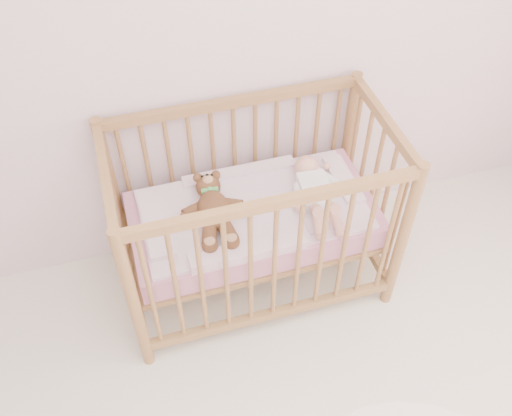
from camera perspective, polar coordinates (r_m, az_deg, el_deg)
name	(u,v)px	position (r m, az deg, el deg)	size (l,w,h in m)	color
wall_back	(220,24)	(2.63, -3.62, 17.86)	(4.00, 0.02, 2.70)	silver
crib	(253,217)	(2.87, -0.28, -0.93)	(1.36, 0.76, 1.00)	#9F7943
mattress	(253,219)	(2.88, -0.28, -1.13)	(1.22, 0.62, 0.13)	pink
blanket	(253,209)	(2.82, -0.29, -0.12)	(1.10, 0.58, 0.06)	#D492AD
baby	(315,189)	(2.83, 5.92, 1.95)	(0.27, 0.55, 0.13)	white
teddy_bear	(214,209)	(2.72, -4.27, -0.08)	(0.35, 0.49, 0.14)	brown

